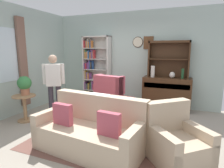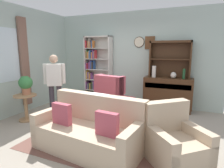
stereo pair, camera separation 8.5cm
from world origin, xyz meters
name	(u,v)px [view 2 (the right image)]	position (x,y,z in m)	size (l,w,h in m)	color
ground_plane	(104,129)	(0.00, 0.00, -0.01)	(5.40, 4.60, 0.02)	#9E9384
wall_back	(134,59)	(0.00, 2.13, 1.40)	(5.00, 0.09, 2.80)	#ADC1B7
wall_left	(13,61)	(-2.52, -0.05, 1.40)	(0.16, 4.20, 2.80)	#ADC1B7
area_rug	(107,136)	(0.20, -0.30, 0.00)	(2.66, 2.20, 0.01)	brown
bookshelf	(96,70)	(-1.21, 1.94, 1.03)	(0.90, 0.30, 2.10)	silver
sideboard	(168,92)	(1.08, 1.86, 0.51)	(1.30, 0.45, 0.92)	#422816
sideboard_hutch	(170,54)	(1.08, 1.97, 1.56)	(1.10, 0.26, 1.00)	#422816
vase_tall	(154,72)	(0.69, 1.78, 1.08)	(0.11, 0.11, 0.32)	beige
vase_round	(173,75)	(1.21, 1.79, 1.01)	(0.15, 0.15, 0.17)	beige
bottle_wine	(184,74)	(1.47, 1.77, 1.06)	(0.07, 0.07, 0.27)	#194223
couch_floral	(90,131)	(0.14, -0.85, 0.31)	(1.88, 1.05, 0.90)	#C6AD8E
armchair_floral	(175,143)	(1.50, -0.67, 0.29)	(1.08, 1.08, 0.88)	#C6AD8E
wingback_chair	(113,100)	(-0.17, 0.92, 0.38)	(0.94, 0.95, 1.05)	#B74C5B
plant_stand	(26,105)	(-1.92, -0.30, 0.39)	(0.52, 0.52, 0.63)	#A87F56
potted_plant_large	(26,84)	(-1.94, -0.24, 0.88)	(0.32, 0.32, 0.44)	#AD6B4C
person_reading	(55,82)	(-1.38, 0.13, 0.91)	(0.49, 0.35, 1.56)	#38333D
coffee_table	(113,114)	(0.21, 0.01, 0.35)	(0.80, 0.50, 0.42)	#422816
book_stack	(115,107)	(0.20, 0.11, 0.48)	(0.21, 0.15, 0.11)	#723F7F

